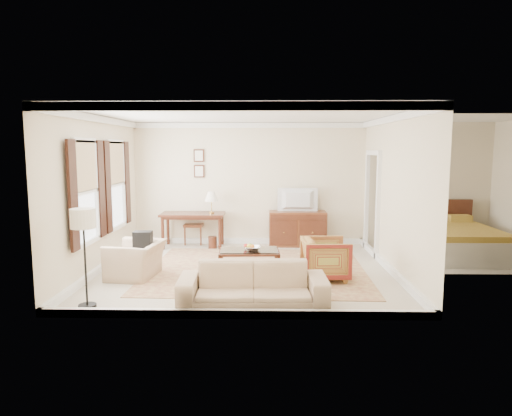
{
  "coord_description": "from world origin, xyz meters",
  "views": [
    {
      "loc": [
        0.37,
        -8.41,
        2.3
      ],
      "look_at": [
        0.2,
        0.3,
        1.15
      ],
      "focal_mm": 32.0,
      "sensor_mm": 36.0,
      "label": 1
    }
  ],
  "objects_px": {
    "coffee_table": "(249,255)",
    "sideboard": "(297,229)",
    "tv": "(298,192)",
    "writing_desk": "(193,218)",
    "club_armchair": "(136,254)",
    "striped_armchair": "(326,257)",
    "sofa": "(253,278)"
  },
  "relations": [
    {
      "from": "writing_desk",
      "to": "striped_armchair",
      "type": "xyz_separation_m",
      "value": [
        2.74,
        -2.61,
        -0.29
      ]
    },
    {
      "from": "sideboard",
      "to": "sofa",
      "type": "distance_m",
      "value": 4.3
    },
    {
      "from": "coffee_table",
      "to": "club_armchair",
      "type": "relative_size",
      "value": 1.15
    },
    {
      "from": "striped_armchair",
      "to": "tv",
      "type": "bearing_deg",
      "value": 3.22
    },
    {
      "from": "sideboard",
      "to": "tv",
      "type": "xyz_separation_m",
      "value": [
        0.0,
        -0.02,
        0.86
      ]
    },
    {
      "from": "tv",
      "to": "writing_desk",
      "type": "bearing_deg",
      "value": 3.73
    },
    {
      "from": "sideboard",
      "to": "striped_armchair",
      "type": "distance_m",
      "value": 2.81
    },
    {
      "from": "coffee_table",
      "to": "sideboard",
      "type": "bearing_deg",
      "value": 67.09
    },
    {
      "from": "club_armchair",
      "to": "sofa",
      "type": "height_order",
      "value": "club_armchair"
    },
    {
      "from": "sideboard",
      "to": "coffee_table",
      "type": "bearing_deg",
      "value": -112.91
    },
    {
      "from": "striped_armchair",
      "to": "writing_desk",
      "type": "bearing_deg",
      "value": 43.52
    },
    {
      "from": "coffee_table",
      "to": "tv",
      "type": "bearing_deg",
      "value": 66.92
    },
    {
      "from": "striped_armchair",
      "to": "coffee_table",
      "type": "bearing_deg",
      "value": 74.89
    },
    {
      "from": "writing_desk",
      "to": "sideboard",
      "type": "height_order",
      "value": "sideboard"
    },
    {
      "from": "writing_desk",
      "to": "club_armchair",
      "type": "relative_size",
      "value": 1.5
    },
    {
      "from": "tv",
      "to": "club_armchair",
      "type": "height_order",
      "value": "tv"
    },
    {
      "from": "sideboard",
      "to": "coffee_table",
      "type": "relative_size",
      "value": 1.19
    },
    {
      "from": "writing_desk",
      "to": "club_armchair",
      "type": "bearing_deg",
      "value": -103.97
    },
    {
      "from": "coffee_table",
      "to": "club_armchair",
      "type": "distance_m",
      "value": 2.03
    },
    {
      "from": "coffee_table",
      "to": "striped_armchair",
      "type": "xyz_separation_m",
      "value": [
        1.35,
        -0.29,
        0.05
      ]
    },
    {
      "from": "tv",
      "to": "striped_armchair",
      "type": "xyz_separation_m",
      "value": [
        0.3,
        -2.77,
        -0.86
      ]
    },
    {
      "from": "sideboard",
      "to": "coffee_table",
      "type": "height_order",
      "value": "sideboard"
    },
    {
      "from": "writing_desk",
      "to": "sideboard",
      "type": "xyz_separation_m",
      "value": [
        2.45,
        0.18,
        -0.28
      ]
    },
    {
      "from": "club_armchair",
      "to": "sideboard",
      "type": "bearing_deg",
      "value": 139.23
    },
    {
      "from": "club_armchair",
      "to": "tv",
      "type": "bearing_deg",
      "value": 139.02
    },
    {
      "from": "coffee_table",
      "to": "sofa",
      "type": "xyz_separation_m",
      "value": [
        0.12,
        -1.7,
        0.07
      ]
    },
    {
      "from": "club_armchair",
      "to": "coffee_table",
      "type": "bearing_deg",
      "value": 103.95
    },
    {
      "from": "writing_desk",
      "to": "striped_armchair",
      "type": "relative_size",
      "value": 1.81
    },
    {
      "from": "sofa",
      "to": "club_armchair",
      "type": "bearing_deg",
      "value": 143.5
    },
    {
      "from": "coffee_table",
      "to": "club_armchair",
      "type": "xyz_separation_m",
      "value": [
        -2.02,
        -0.22,
        0.07
      ]
    },
    {
      "from": "sideboard",
      "to": "club_armchair",
      "type": "xyz_separation_m",
      "value": [
        -3.08,
        -2.72,
        0.02
      ]
    },
    {
      "from": "writing_desk",
      "to": "sofa",
      "type": "relative_size",
      "value": 0.68
    }
  ]
}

